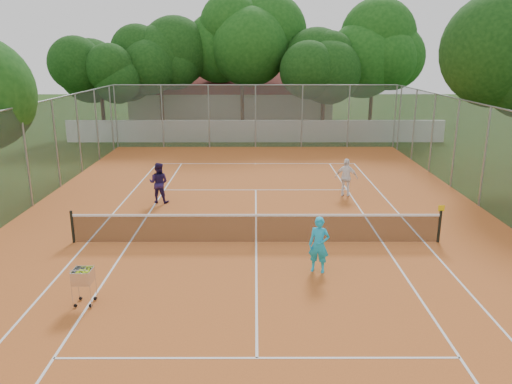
{
  "coord_description": "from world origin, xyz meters",
  "views": [
    {
      "loc": [
        -0.04,
        -15.2,
        5.99
      ],
      "look_at": [
        0.0,
        1.5,
        1.3
      ],
      "focal_mm": 35.0,
      "sensor_mm": 36.0,
      "label": 1
    }
  ],
  "objects_px": {
    "ball_hopper": "(84,285)",
    "player_far_left": "(159,183)",
    "player_near": "(319,245)",
    "player_far_right": "(346,177)",
    "clubhouse": "(232,97)",
    "tennis_net": "(256,228)"
  },
  "relations": [
    {
      "from": "tennis_net",
      "to": "player_far_left",
      "type": "relative_size",
      "value": 7.13
    },
    {
      "from": "clubhouse",
      "to": "player_far_left",
      "type": "height_order",
      "value": "clubhouse"
    },
    {
      "from": "clubhouse",
      "to": "player_near",
      "type": "xyz_separation_m",
      "value": [
        3.75,
        -31.24,
        -1.38
      ]
    },
    {
      "from": "tennis_net",
      "to": "clubhouse",
      "type": "xyz_separation_m",
      "value": [
        -2.0,
        29.0,
        1.69
      ]
    },
    {
      "from": "ball_hopper",
      "to": "player_far_left",
      "type": "bearing_deg",
      "value": 81.62
    },
    {
      "from": "player_near",
      "to": "ball_hopper",
      "type": "distance_m",
      "value": 6.26
    },
    {
      "from": "player_near",
      "to": "ball_hopper",
      "type": "xyz_separation_m",
      "value": [
        -5.95,
        -1.89,
        -0.3
      ]
    },
    {
      "from": "tennis_net",
      "to": "player_near",
      "type": "xyz_separation_m",
      "value": [
        1.75,
        -2.24,
        0.31
      ]
    },
    {
      "from": "player_far_left",
      "to": "ball_hopper",
      "type": "xyz_separation_m",
      "value": [
        -0.24,
        -8.64,
        -0.33
      ]
    },
    {
      "from": "player_near",
      "to": "player_far_right",
      "type": "bearing_deg",
      "value": 92.85
    },
    {
      "from": "player_far_right",
      "to": "ball_hopper",
      "type": "relative_size",
      "value": 1.62
    },
    {
      "from": "player_far_left",
      "to": "clubhouse",
      "type": "bearing_deg",
      "value": -85.05
    },
    {
      "from": "tennis_net",
      "to": "ball_hopper",
      "type": "bearing_deg",
      "value": -135.54
    },
    {
      "from": "player_far_left",
      "to": "ball_hopper",
      "type": "distance_m",
      "value": 8.65
    },
    {
      "from": "tennis_net",
      "to": "player_far_right",
      "type": "bearing_deg",
      "value": 54.62
    },
    {
      "from": "player_far_left",
      "to": "player_near",
      "type": "bearing_deg",
      "value": 139.84
    },
    {
      "from": "player_far_left",
      "to": "tennis_net",
      "type": "bearing_deg",
      "value": 140.92
    },
    {
      "from": "player_far_left",
      "to": "player_far_right",
      "type": "relative_size",
      "value": 1.02
    },
    {
      "from": "player_far_right",
      "to": "ball_hopper",
      "type": "height_order",
      "value": "player_far_right"
    },
    {
      "from": "player_far_right",
      "to": "ball_hopper",
      "type": "xyz_separation_m",
      "value": [
        -8.08,
        -9.58,
        -0.31
      ]
    },
    {
      "from": "tennis_net",
      "to": "ball_hopper",
      "type": "relative_size",
      "value": 11.82
    },
    {
      "from": "clubhouse",
      "to": "player_near",
      "type": "height_order",
      "value": "clubhouse"
    }
  ]
}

